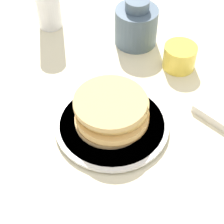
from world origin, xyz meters
TOP-DOWN VIEW (x-y plane):
  - ground_plane at (0.00, 0.00)m, footprint 4.00×4.00m
  - plate at (0.01, 0.01)m, footprint 0.25×0.25m
  - pancake_stack at (0.01, 0.01)m, footprint 0.16×0.16m
  - juice_glass at (0.26, 0.08)m, footprint 0.08×0.08m
  - cream_jug at (0.23, 0.23)m, footprint 0.11×0.11m

SIDE VIEW (x-z plane):
  - ground_plane at x=0.00m, z-range 0.00..0.00m
  - plate at x=0.01m, z-range 0.00..0.01m
  - juice_glass at x=0.26m, z-range 0.00..0.06m
  - pancake_stack at x=0.01m, z-range 0.01..0.08m
  - cream_jug at x=0.23m, z-range -0.01..0.12m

